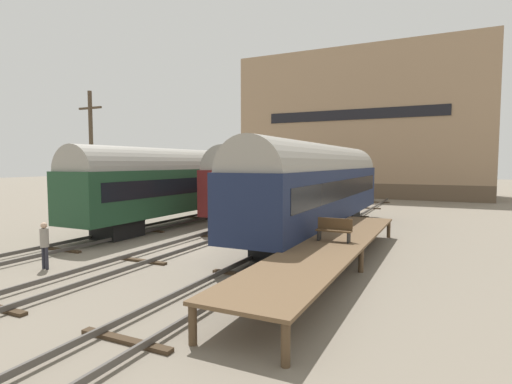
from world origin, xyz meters
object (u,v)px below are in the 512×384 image
object	(u,v)px
utility_pole	(92,159)
person_worker	(44,241)
train_car_maroon	(276,179)
train_car_green	(181,181)
train_car_navy	(320,183)
bench	(334,229)

from	to	relation	value
utility_pole	person_worker	bearing A→B (deg)	-53.30
train_car_maroon	train_car_green	xyz separation A→B (m)	(-4.92, -5.03, -0.03)
train_car_maroon	person_worker	size ratio (longest dim) A/B	8.77
train_car_navy	bench	size ratio (longest dim) A/B	13.50
train_car_navy	train_car_maroon	bearing A→B (deg)	133.17
train_car_green	train_car_navy	bearing A→B (deg)	-1.25
bench	train_car_maroon	bearing A→B (deg)	122.37
train_car_maroon	train_car_green	bearing A→B (deg)	-134.38
train_car_green	bench	bearing A→B (deg)	-28.80
bench	person_worker	xyz separation A→B (m)	(-10.08, -5.26, -0.40)
bench	utility_pole	world-z (taller)	utility_pole
train_car_navy	utility_pole	size ratio (longest dim) A/B	2.24
train_car_green	bench	size ratio (longest dim) A/B	12.97
train_car_green	person_worker	xyz separation A→B (m)	(2.36, -12.10, -1.78)
train_car_maroon	train_car_green	distance (m)	7.03
train_car_green	person_worker	world-z (taller)	train_car_green
train_car_navy	train_car_green	bearing A→B (deg)	178.75
person_worker	utility_pole	bearing A→B (deg)	126.70
train_car_maroon	train_car_navy	bearing A→B (deg)	-46.83
train_car_green	utility_pole	world-z (taller)	utility_pole
train_car_maroon	utility_pole	world-z (taller)	utility_pole
train_car_green	train_car_navy	world-z (taller)	train_car_navy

